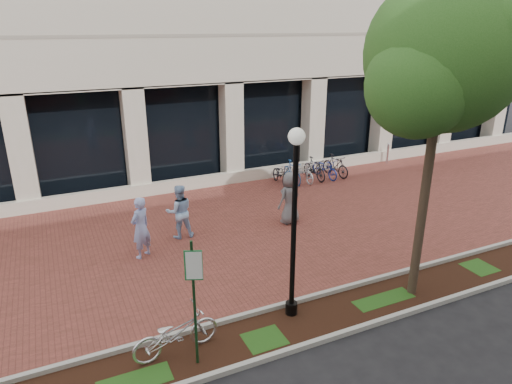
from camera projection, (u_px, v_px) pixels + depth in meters
name	position (u px, v px, depth m)	size (l,w,h in m)	color
ground	(232.00, 231.00, 14.99)	(120.00, 120.00, 0.00)	black
brick_plaza	(232.00, 231.00, 14.99)	(40.00, 9.00, 0.01)	brown
planting_strip	(318.00, 319.00, 10.52)	(40.00, 1.50, 0.01)	black
curb_plaza_side	(302.00, 300.00, 11.14)	(40.00, 0.12, 0.12)	#A8A79E
curb_street_side	(337.00, 335.00, 9.86)	(40.00, 0.12, 0.12)	#A8A79E
parking_sign	(194.00, 290.00, 8.55)	(0.34, 0.07, 2.72)	#163D1D
lamppost	(294.00, 216.00, 9.85)	(0.36, 0.36, 4.43)	black
street_tree	(443.00, 64.00, 9.68)	(4.03, 3.36, 7.49)	#493A2A
locked_bicycle	(176.00, 333.00, 9.27)	(0.64, 1.84, 0.97)	silver
pedestrian_left	(141.00, 228.00, 13.03)	(0.67, 0.44, 1.85)	#99A8E4
pedestrian_mid	(179.00, 212.00, 14.29)	(0.85, 0.66, 1.75)	#9CBFE9
pedestrian_right	(290.00, 198.00, 15.33)	(0.88, 0.57, 1.80)	#5C5D61
bollard	(388.00, 153.00, 22.07)	(0.12, 0.12, 1.04)	silver
bike_rack_cluster	(308.00, 170.00, 19.73)	(3.47, 1.71, 0.97)	black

